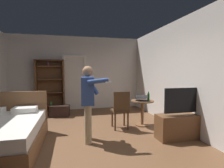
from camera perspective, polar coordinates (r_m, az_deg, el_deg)
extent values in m
plane|color=brown|center=(3.95, -9.34, -18.28)|extent=(7.29, 7.29, 0.00)
cube|color=silver|center=(7.02, -11.44, 3.48)|extent=(5.24, 0.12, 2.85)
cube|color=silver|center=(4.60, 24.17, 2.82)|extent=(0.12, 6.87, 2.85)
cube|color=white|center=(6.96, -15.67, 0.10)|extent=(0.08, 0.08, 2.05)
cube|color=white|center=(6.98, -8.68, 0.22)|extent=(0.08, 0.08, 2.05)
cube|color=white|center=(6.96, -12.31, 8.94)|extent=(0.93, 0.08, 0.08)
cube|color=brown|center=(4.84, -29.83, -8.24)|extent=(1.56, 0.08, 1.02)
cube|color=white|center=(4.49, -26.59, -7.52)|extent=(0.50, 0.34, 0.12)
cube|color=brown|center=(6.89, -23.58, -0.64)|extent=(0.06, 0.32, 1.93)
cube|color=brown|center=(6.78, -15.51, -0.51)|extent=(0.06, 0.32, 1.93)
cube|color=brown|center=(6.81, -19.78, 7.36)|extent=(1.03, 0.32, 0.04)
cube|color=brown|center=(6.97, -19.44, -0.48)|extent=(1.03, 0.02, 1.93)
cube|color=brown|center=(6.92, -19.42, -6.56)|extent=(0.97, 0.32, 0.03)
cylinder|color=green|center=(6.90, -19.29, -5.99)|extent=(0.07, 0.07, 0.11)
cube|color=brown|center=(6.84, -19.52, -2.59)|extent=(0.97, 0.32, 0.03)
cube|color=brown|center=(6.81, -19.63, 1.44)|extent=(0.97, 0.32, 0.03)
cube|color=brown|center=(6.80, -19.73, 5.51)|extent=(0.97, 0.32, 0.03)
cylinder|color=#5D435F|center=(6.81, -20.20, 6.18)|extent=(0.08, 0.08, 0.13)
cube|color=brown|center=(4.34, 22.14, -12.68)|extent=(1.21, 0.40, 0.54)
cube|color=black|center=(4.19, 22.53, -4.91)|extent=(0.95, 0.05, 0.55)
cube|color=#41756A|center=(4.21, 22.29, -4.86)|extent=(0.89, 0.01, 0.49)
cylinder|color=brown|center=(4.98, 9.87, -9.47)|extent=(0.08, 0.08, 0.67)
cylinder|color=brown|center=(5.06, 9.83, -12.99)|extent=(0.38, 0.38, 0.03)
cylinder|color=brown|center=(4.91, 9.93, -5.49)|extent=(0.63, 0.63, 0.03)
cube|color=black|center=(4.89, 9.61, -5.20)|extent=(0.37, 0.31, 0.02)
cube|color=black|center=(4.76, 9.71, -4.11)|extent=(0.37, 0.29, 0.06)
cube|color=navy|center=(4.76, 9.71, -4.10)|extent=(0.33, 0.25, 0.04)
cylinder|color=#195416|center=(4.87, 11.83, -4.21)|extent=(0.06, 0.06, 0.20)
cylinder|color=#195416|center=(4.86, 11.86, -2.75)|extent=(0.03, 0.03, 0.05)
cylinder|color=#4C331E|center=(4.92, 4.01, -10.91)|extent=(0.04, 0.04, 0.45)
cylinder|color=#4C331E|center=(4.84, 0.07, -11.16)|extent=(0.04, 0.04, 0.45)
cylinder|color=#4C331E|center=(4.61, 5.24, -11.97)|extent=(0.04, 0.04, 0.45)
cylinder|color=#4C331E|center=(4.52, 1.04, -12.28)|extent=(0.04, 0.04, 0.45)
cube|color=#4C331E|center=(4.65, 2.60, -8.67)|extent=(0.43, 0.43, 0.04)
cube|color=#4C331E|center=(4.44, 3.19, -5.75)|extent=(0.42, 0.05, 0.50)
cylinder|color=tan|center=(3.99, -7.81, -11.88)|extent=(0.15, 0.15, 0.81)
cylinder|color=tan|center=(3.74, -7.84, -12.99)|extent=(0.15, 0.15, 0.81)
cube|color=#334C8C|center=(3.72, -7.93, -2.15)|extent=(0.31, 0.49, 0.57)
sphere|color=#936B4C|center=(3.70, -8.00, 4.15)|extent=(0.22, 0.22, 0.22)
cylinder|color=#334C8C|center=(3.97, -6.61, -0.26)|extent=(0.33, 0.12, 0.47)
cylinder|color=#334C8C|center=(3.45, -4.61, 0.93)|extent=(0.42, 0.13, 0.14)
cube|color=white|center=(3.44, -1.19, 0.54)|extent=(0.12, 0.05, 0.04)
cube|color=black|center=(6.11, -16.66, -8.46)|extent=(0.65, 0.42, 0.37)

